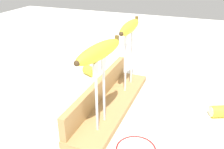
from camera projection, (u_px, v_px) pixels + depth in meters
The scene contains 11 objects.
ground_plane at pixel (112, 107), 0.82m from camera, with size 3.00×3.00×0.00m, color white.
wooden_board at pixel (112, 105), 0.82m from camera, with size 0.47×0.11×0.02m, color #A87F4C.
board_backstop at pixel (99, 90), 0.81m from camera, with size 0.46×0.02×0.07m, color #A87F4C.
fork_stand_left at pixel (100, 88), 0.65m from camera, with size 0.07×0.01×0.20m.
fork_stand_right at pixel (129, 56), 0.86m from camera, with size 0.09×0.01×0.20m.
banana_raised_left at pixel (99, 51), 0.61m from camera, with size 0.19×0.07×0.04m.
banana_raised_right at pixel (130, 27), 0.82m from camera, with size 0.19×0.04×0.04m.
fork_fallen_near at pixel (47, 129), 0.71m from camera, with size 0.16×0.04×0.01m.
banana_chunk_near at pixel (90, 71), 1.04m from camera, with size 0.06×0.06×0.04m.
banana_chunk_far at pixel (218, 111), 0.77m from camera, with size 0.05×0.06×0.04m.
wire_coil at pixel (136, 149), 0.64m from camera, with size 0.11×0.11×0.00m, color red.
Camera 1 is at (-0.65, -0.25, 0.45)m, focal length 39.72 mm.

